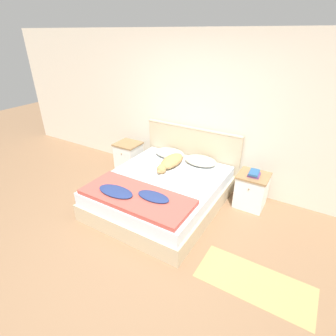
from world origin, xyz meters
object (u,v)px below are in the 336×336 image
(nightstand_right, at_px, (251,190))
(dog, at_px, (171,162))
(bed, at_px, (161,192))
(pillow_right, at_px, (201,161))
(pillow_left, at_px, (170,153))
(nightstand_left, at_px, (129,156))
(book_stack, at_px, (254,174))

(nightstand_right, relative_size, dog, 0.69)
(bed, bearing_deg, pillow_right, 68.43)
(pillow_left, bearing_deg, nightstand_left, -175.97)
(bed, relative_size, nightstand_left, 3.63)
(bed, bearing_deg, dog, 102.04)
(bed, relative_size, pillow_left, 3.63)
(bed, bearing_deg, pillow_left, 111.57)
(bed, bearing_deg, nightstand_left, 149.93)
(pillow_left, xyz_separation_m, pillow_right, (0.61, 0.00, 0.00))
(nightstand_left, distance_m, dog, 1.19)
(nightstand_right, distance_m, dog, 1.37)
(pillow_left, distance_m, pillow_right, 0.61)
(bed, height_order, pillow_right, pillow_right)
(nightstand_left, distance_m, book_stack, 2.47)
(nightstand_left, distance_m, pillow_left, 0.95)
(nightstand_right, relative_size, pillow_left, 1.00)
(pillow_left, relative_size, pillow_right, 1.00)
(bed, xyz_separation_m, nightstand_left, (-1.22, 0.71, 0.05))
(pillow_left, bearing_deg, book_stack, -3.26)
(nightstand_left, xyz_separation_m, pillow_right, (1.53, 0.06, 0.26))
(pillow_left, distance_m, dog, 0.38)
(pillow_right, xyz_separation_m, dog, (-0.40, -0.32, 0.01))
(dog, height_order, book_stack, dog)
(dog, bearing_deg, pillow_left, 123.09)
(bed, bearing_deg, nightstand_right, 30.07)
(nightstand_right, bearing_deg, book_stack, -81.72)
(book_stack, bearing_deg, pillow_right, 174.59)
(nightstand_right, height_order, book_stack, book_stack)
(bed, distance_m, pillow_left, 0.88)
(bed, distance_m, pillow_right, 0.88)
(book_stack, bearing_deg, dog, -169.98)
(nightstand_right, xyz_separation_m, dog, (-1.32, -0.26, 0.27))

